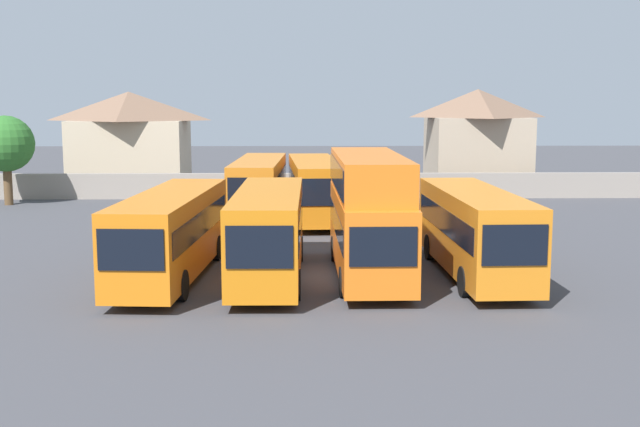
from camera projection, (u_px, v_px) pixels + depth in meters
ground at (315, 212)px, 49.15m from camera, size 140.00×140.00×0.00m
depot_boundary_wall at (314, 186)px, 55.83m from camera, size 56.00×0.50×1.80m
bus_1 at (172, 230)px, 30.78m from camera, size 3.19×11.48×3.37m
bus_2 at (269, 229)px, 30.63m from camera, size 2.66×10.82×3.48m
bus_3 at (369, 209)px, 30.93m from camera, size 2.74×10.27×4.85m
bus_4 at (475, 228)px, 31.20m from camera, size 2.83×10.87×3.41m
bus_5 at (259, 186)px, 45.77m from camera, size 2.90×11.33×3.54m
bus_6 at (315, 186)px, 45.84m from camera, size 3.25×11.72×3.49m
bus_7 at (384, 187)px, 45.52m from camera, size 3.24×11.16×3.48m
house_terrace_left at (130, 139)px, 61.91m from camera, size 9.16×6.46×7.58m
house_terrace_centre at (477, 138)px, 61.55m from camera, size 7.60×7.75×7.77m
tree_left_of_lot at (6, 144)px, 52.00m from camera, size 3.73×3.73×5.95m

